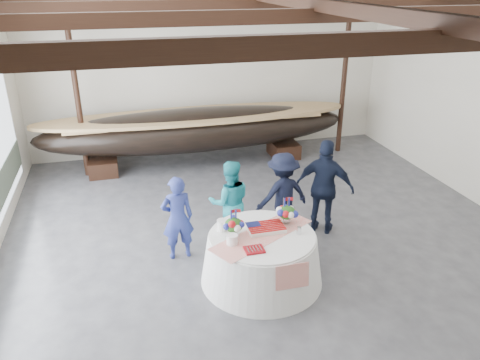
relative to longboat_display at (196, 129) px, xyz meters
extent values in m
cube|color=#3D3D42|center=(0.64, -4.86, -0.98)|extent=(10.00, 12.00, 0.01)
cube|color=silver|center=(0.64, 1.14, 1.27)|extent=(10.00, 0.02, 4.50)
cube|color=black|center=(0.64, -8.36, 3.27)|extent=(9.80, 0.12, 0.18)
cube|color=black|center=(0.64, -5.86, 3.27)|extent=(9.80, 0.12, 0.18)
cube|color=black|center=(0.64, -3.36, 3.27)|extent=(9.80, 0.12, 0.18)
cube|color=black|center=(0.64, -4.86, 3.40)|extent=(0.15, 11.76, 0.15)
cylinder|color=black|center=(-2.86, 0.00, 1.27)|extent=(0.14, 0.14, 4.50)
cylinder|color=black|center=(4.14, 0.00, 1.27)|extent=(0.14, 0.14, 4.50)
cube|color=black|center=(-2.46, 0.00, -0.78)|extent=(0.72, 0.92, 0.41)
cube|color=black|center=(2.46, 0.00, -0.78)|extent=(0.72, 0.92, 0.41)
ellipsoid|color=black|center=(0.00, 0.00, -0.01)|extent=(8.20, 1.64, 1.13)
cube|color=#9E7A4C|center=(0.00, 0.00, 0.30)|extent=(6.56, 1.08, 0.06)
cone|color=white|center=(0.11, -5.44, -0.56)|extent=(2.03, 2.03, 0.84)
cylinder|color=white|center=(0.11, -5.44, -0.13)|extent=(1.72, 1.72, 0.04)
cube|color=red|center=(0.11, -5.44, -0.11)|extent=(1.91, 1.38, 0.01)
cube|color=white|center=(0.21, -5.31, -0.08)|extent=(0.60, 0.40, 0.07)
cylinder|color=white|center=(-0.43, -5.59, -0.03)|extent=(0.18, 0.18, 0.16)
cylinder|color=white|center=(-0.48, -5.12, -0.02)|extent=(0.18, 0.18, 0.18)
cube|color=maroon|center=(-0.15, -5.86, -0.10)|extent=(0.30, 0.24, 0.03)
cone|color=silver|center=(0.70, -5.56, -0.05)|extent=(0.09, 0.09, 0.12)
imported|color=navy|center=(-1.12, -4.38, -0.19)|extent=(0.60, 0.42, 1.58)
imported|color=teal|center=(-0.09, -4.08, -0.16)|extent=(0.87, 0.71, 1.65)
imported|color=black|center=(0.95, -4.06, -0.14)|extent=(1.18, 0.80, 1.69)
imported|color=black|center=(1.77, -4.18, -0.02)|extent=(1.19, 1.02, 1.91)
camera|label=1|loc=(-1.92, -11.68, 3.76)|focal=35.00mm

